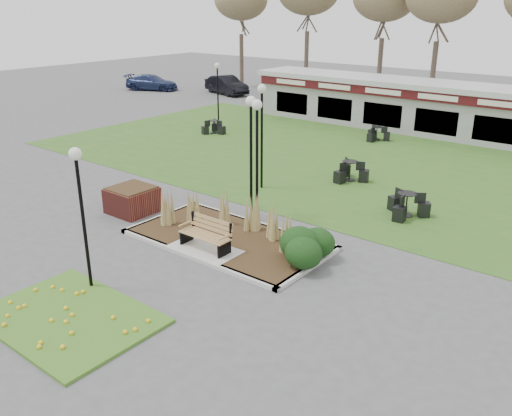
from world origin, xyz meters
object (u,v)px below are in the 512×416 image
Objects in this scene: lamp_post_near_right at (251,130)px; car_black at (226,85)px; food_pavilion at (447,109)px; lamp_post_mid_left at (262,114)px; lamp_post_mid_right at (257,134)px; bistro_set_a at (214,129)px; car_blue at (152,82)px; car_silver at (302,86)px; bistro_set_d at (349,174)px; lamp_post_near_left at (79,188)px; bistro_set_c at (406,208)px; brick_planter at (132,200)px; park_bench at (207,234)px; lamp_post_far_left at (218,81)px; bistro_set_b at (376,136)px.

lamp_post_near_right is 0.94× the size of car_black.
lamp_post_mid_left is (-2.41, -13.91, 1.58)m from food_pavilion.
lamp_post_mid_right is 27.90m from car_black.
car_blue is (-15.39, 8.88, 0.38)m from bistro_set_a.
car_silver is (-11.68, 20.36, -2.24)m from lamp_post_mid_left.
bistro_set_d reaches higher than bistro_set_a.
lamp_post_near_left is 6.57m from lamp_post_mid_right.
bistro_set_c is 28.44m from car_black.
lamp_post_mid_left reaches higher than food_pavilion.
lamp_post_near_right reaches higher than lamp_post_near_left.
lamp_post_mid_right reaches higher than lamp_post_near_left.
brick_planter is 12.74m from bistro_set_a.
bistro_set_d is at bearing -90.36° from food_pavilion.
lamp_post_near_left is 9.52m from lamp_post_mid_left.
brick_planter is 0.97× the size of bistro_set_d.
lamp_post_near_right is 1.01× the size of lamp_post_mid_right.
bistro_set_d is at bearing 90.44° from park_bench.
car_blue is (-14.62, 7.63, -2.14)m from lamp_post_far_left.
car_black is (-17.09, 6.98, 0.47)m from bistro_set_b.
lamp_post_near_right is at bearing 156.28° from lamp_post_mid_right.
food_pavilion reaches higher than bistro_set_d.
park_bench is 1.06× the size of bistro_set_c.
lamp_post_mid_left is 3.48m from lamp_post_mid_right.
lamp_post_mid_left is 23.58m from car_silver.
park_bench is 4.09m from lamp_post_near_right.
lamp_post_mid_left reaches higher than lamp_post_near_left.
lamp_post_near_left is at bearing -173.36° from car_silver.
car_black is (-8.15, 10.01, -2.05)m from lamp_post_far_left.
lamp_post_mid_left reaches higher than bistro_set_d.
lamp_post_near_right is at bearing -97.24° from bistro_set_d.
food_pavilion reaches higher than bistro_set_c.
bistro_set_c is at bearing -23.92° from lamp_post_far_left.
bistro_set_b is at bearing 108.09° from bistro_set_d.
lamp_post_mid_left is 0.93× the size of car_blue.
brick_planter is 0.33× the size of car_blue.
food_pavilion is at bearing 88.63° from lamp_post_mid_right.
lamp_post_near_left reaches higher than car_black.
lamp_post_near_right is (0.07, 6.72, 0.29)m from lamp_post_near_left.
lamp_post_near_left is 0.92× the size of lamp_post_mid_right.
lamp_post_near_left is at bearing -90.60° from lamp_post_near_right.
park_bench reaches higher than bistro_set_c.
lamp_post_near_right reaches higher than car_blue.
bistro_set_d is 0.32× the size of car_silver.
food_pavilion is 13.25m from bistro_set_a.
lamp_post_mid_left is at bearing -119.26° from car_black.
lamp_post_mid_right is (-0.40, -16.76, 1.58)m from food_pavilion.
park_bench is at bearing -82.25° from lamp_post_mid_right.
car_silver is (-14.01, 17.26, 0.52)m from bistro_set_d.
food_pavilion reaches higher than brick_planter.
brick_planter is 0.39× the size of lamp_post_near_left.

